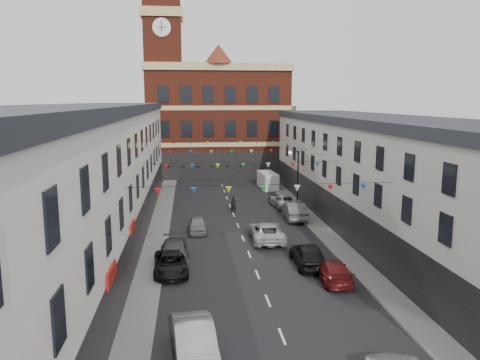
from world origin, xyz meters
name	(u,v)px	position (x,y,z in m)	size (l,w,h in m)	color
ground	(249,254)	(0.00, 0.00, 0.00)	(160.00, 160.00, 0.00)	black
pavement_left	(155,248)	(-6.90, 2.00, 0.07)	(1.80, 64.00, 0.15)	#605E5B
pavement_right	(334,242)	(6.90, 2.00, 0.07)	(1.80, 64.00, 0.15)	#605E5B
terrace_left	(81,182)	(-11.78, 1.00, 5.35)	(8.40, 56.00, 10.70)	silver
terrace_right	(403,183)	(11.78, 1.00, 4.85)	(8.40, 56.00, 9.70)	beige
civic_building	(217,120)	(0.00, 37.95, 8.14)	(20.60, 13.30, 18.50)	maroon
clock_tower	(164,72)	(-7.50, 35.00, 14.93)	(5.60, 5.60, 30.00)	maroon
distant_hill	(190,131)	(-4.00, 62.00, 5.00)	(40.00, 14.00, 10.00)	#2E4721
street_lamp	(296,171)	(6.55, 14.00, 3.90)	(1.10, 0.36, 6.00)	black
car_left_b	(195,343)	(-4.11, -13.66, 0.81)	(1.70, 4.89, 1.61)	#9FA1A6
car_left_c	(171,263)	(-5.50, -3.13, 0.65)	(2.15, 4.66, 1.29)	black
car_left_d	(174,253)	(-5.34, -1.14, 0.71)	(2.00, 4.91, 1.42)	#3B3F43
car_left_e	(198,225)	(-3.60, 6.30, 0.65)	(1.52, 3.79, 1.29)	gray
car_right_c	(333,271)	(4.49, -5.54, 0.64)	(1.78, 4.39, 1.27)	maroon
car_right_d	(308,255)	(3.60, -2.77, 0.79)	(1.87, 4.64, 1.58)	black
car_right_e	(294,211)	(5.50, 9.64, 0.83)	(1.75, 5.01, 1.65)	#575B5F
car_right_f	(283,201)	(5.50, 14.74, 0.68)	(2.26, 4.90, 1.36)	#A0A1A4
moving_car	(267,232)	(1.80, 3.17, 0.75)	(2.48, 5.38, 1.50)	silver
white_van	(268,180)	(5.60, 25.21, 1.03)	(1.79, 4.66, 2.06)	silver
pedestrian	(233,205)	(0.01, 12.43, 0.86)	(0.63, 0.41, 1.72)	black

